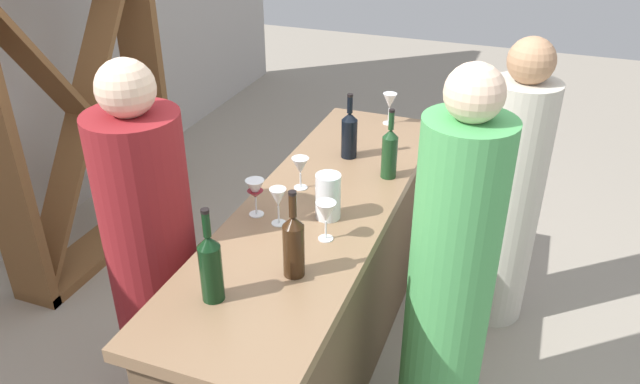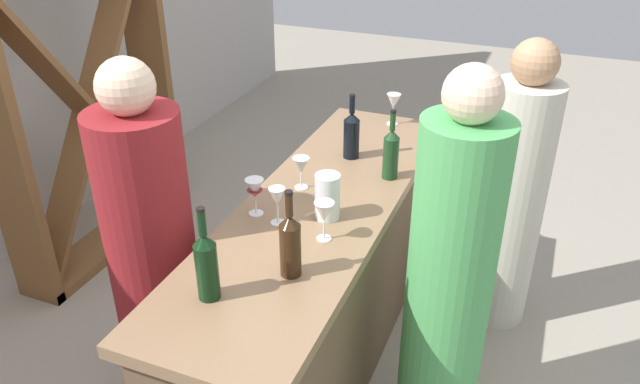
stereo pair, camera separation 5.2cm
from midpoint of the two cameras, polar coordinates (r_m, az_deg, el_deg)
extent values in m
plane|color=#9E9384|center=(3.16, 0.49, -15.64)|extent=(12.00, 12.00, 0.00)
cube|color=brown|center=(2.87, 0.53, -9.42)|extent=(2.00, 0.52, 0.87)
cube|color=#8C6B4C|center=(2.60, 0.57, -1.45)|extent=(2.08, 0.60, 0.05)
cube|color=brown|center=(3.44, -26.67, 3.12)|extent=(0.06, 0.28, 1.79)
cube|color=brown|center=(4.27, -14.91, 10.00)|extent=(0.06, 0.28, 1.79)
cube|color=brown|center=(4.20, -18.21, -3.98)|extent=(1.29, 0.28, 0.06)
cube|color=brown|center=(3.83, -20.20, 6.97)|extent=(1.20, 0.20, 1.69)
cube|color=brown|center=(3.83, -20.20, 6.97)|extent=(1.20, 0.20, 1.69)
cylinder|color=black|center=(2.04, -9.60, -7.22)|extent=(0.07, 0.07, 0.20)
cone|color=black|center=(1.98, -9.89, -4.38)|extent=(0.07, 0.07, 0.04)
cylinder|color=black|center=(1.94, -10.04, -2.84)|extent=(0.03, 0.03, 0.09)
cylinder|color=black|center=(1.92, -10.17, -1.61)|extent=(0.03, 0.03, 0.01)
cylinder|color=#331E0F|center=(2.12, -2.03, -5.37)|extent=(0.07, 0.07, 0.20)
cone|color=#331E0F|center=(2.06, -2.09, -2.68)|extent=(0.07, 0.07, 0.04)
cylinder|color=#331E0F|center=(2.03, -2.12, -1.24)|extent=(0.03, 0.03, 0.08)
cylinder|color=black|center=(2.00, -2.14, -0.07)|extent=(0.03, 0.03, 0.01)
cylinder|color=#193D1E|center=(2.77, 7.04, 3.12)|extent=(0.07, 0.07, 0.19)
cone|color=#193D1E|center=(2.72, 7.19, 5.30)|extent=(0.07, 0.07, 0.04)
cylinder|color=#193D1E|center=(2.70, 7.26, 6.45)|extent=(0.02, 0.02, 0.08)
cylinder|color=black|center=(2.68, 7.32, 7.36)|extent=(0.03, 0.03, 0.01)
cylinder|color=black|center=(2.94, 3.41, 4.90)|extent=(0.08, 0.08, 0.19)
cone|color=black|center=(2.90, 3.47, 6.92)|extent=(0.08, 0.08, 0.04)
cylinder|color=black|center=(2.88, 3.51, 7.98)|extent=(0.03, 0.03, 0.08)
cylinder|color=black|center=(2.86, 3.53, 8.83)|extent=(0.03, 0.03, 0.01)
cylinder|color=white|center=(2.36, 1.01, -4.30)|extent=(0.06, 0.06, 0.00)
cylinder|color=white|center=(2.33, 1.02, -3.50)|extent=(0.01, 0.01, 0.07)
cone|color=white|center=(2.29, 1.04, -1.87)|extent=(0.08, 0.08, 0.08)
cylinder|color=white|center=(3.37, 7.11, 6.25)|extent=(0.06, 0.06, 0.00)
cylinder|color=white|center=(3.36, 7.15, 6.94)|extent=(0.01, 0.01, 0.08)
cone|color=white|center=(3.33, 7.24, 8.26)|extent=(0.07, 0.07, 0.08)
cylinder|color=white|center=(2.46, -3.27, -2.83)|extent=(0.06, 0.06, 0.00)
cylinder|color=white|center=(2.43, -3.30, -2.03)|extent=(0.01, 0.01, 0.08)
cone|color=white|center=(2.40, -3.35, -0.48)|extent=(0.07, 0.07, 0.08)
cylinder|color=white|center=(2.70, -1.17, 0.44)|extent=(0.06, 0.06, 0.00)
cylinder|color=white|center=(2.69, -1.18, 1.10)|extent=(0.01, 0.01, 0.07)
cone|color=white|center=(2.65, -1.19, 2.43)|extent=(0.07, 0.07, 0.07)
cylinder|color=white|center=(2.52, -5.31, -1.96)|extent=(0.06, 0.06, 0.00)
cylinder|color=white|center=(2.50, -5.35, -1.18)|extent=(0.01, 0.01, 0.08)
cone|color=white|center=(2.46, -5.43, 0.35)|extent=(0.08, 0.08, 0.08)
cone|color=maroon|center=(2.48, -5.40, -0.11)|extent=(0.06, 0.06, 0.03)
cylinder|color=silver|center=(2.44, 1.30, -0.42)|extent=(0.10, 0.10, 0.19)
cylinder|color=beige|center=(3.23, 17.50, -1.48)|extent=(0.37, 0.37, 1.30)
sphere|color=tan|center=(2.94, 19.67, 11.17)|extent=(0.21, 0.21, 0.21)
cylinder|color=#4CA559|center=(2.48, 12.27, -9.08)|extent=(0.36, 0.36, 1.43)
sphere|color=beige|center=(2.09, 14.59, 8.70)|extent=(0.20, 0.20, 0.20)
cylinder|color=maroon|center=(2.64, -14.38, -7.19)|extent=(0.41, 0.41, 1.40)
sphere|color=beige|center=(2.27, -16.83, 9.25)|extent=(0.21, 0.21, 0.21)
camera|label=1|loc=(0.03, -89.42, 0.32)|focal=34.81mm
camera|label=2|loc=(0.03, 90.58, -0.32)|focal=34.81mm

